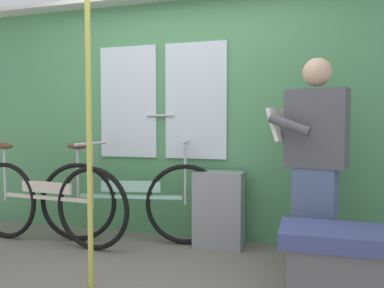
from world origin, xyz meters
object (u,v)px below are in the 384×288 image
Objects in this scene: bicycle_near_door at (46,202)px; passenger_reading_newspaper at (314,159)px; handrail_pole at (89,118)px; bench_seat_corner at (337,262)px; bicycle_leaning_behind at (130,201)px; trash_bin_by_wall at (219,209)px.

bicycle_near_door is 1.09× the size of passenger_reading_newspaper.
handrail_pole is (0.89, -0.71, 0.75)m from bicycle_near_door.
passenger_reading_newspaper reaches higher than bicycle_near_door.
bicycle_near_door is 2.46× the size of bench_seat_corner.
bench_seat_corner is at bearing -31.82° from bicycle_leaning_behind.
bicycle_near_door is 1.58m from trash_bin_by_wall.
trash_bin_by_wall is (0.81, 0.13, -0.06)m from bicycle_leaning_behind.
bicycle_leaning_behind is (0.73, 0.24, 0.00)m from bicycle_near_door.
passenger_reading_newspaper is (2.34, 0.03, 0.45)m from bicycle_near_door.
passenger_reading_newspaper is at bearing 105.33° from bench_seat_corner.
bicycle_leaning_behind is 0.82m from trash_bin_by_wall.
handrail_pole is (-0.65, -1.08, 0.80)m from trash_bin_by_wall.
bicycle_near_door is 1.00× the size of bicycle_leaning_behind.
bicycle_leaning_behind is at bearing 158.39° from bench_seat_corner.
bicycle_near_door is 2.51m from bench_seat_corner.
bicycle_near_door is 0.77m from bicycle_leaning_behind.
bench_seat_corner is at bearing -41.53° from trash_bin_by_wall.
passenger_reading_newspaper reaches higher than bench_seat_corner.
handrail_pole is (0.16, -0.95, 0.75)m from bicycle_leaning_behind.
handrail_pole reaches higher than bicycle_leaning_behind.
bench_seat_corner is at bearing 121.74° from passenger_reading_newspaper.
bicycle_near_door is 2.56× the size of trash_bin_by_wall.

